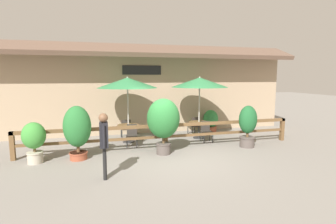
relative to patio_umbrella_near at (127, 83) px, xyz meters
The scene contains 17 objects.
ground_plane 3.70m from the patio_umbrella_near, 63.87° to the right, with size 60.00×60.00×0.00m, color gray.
building_facade 2.05m from the patio_umbrella_near, 53.08° to the left, with size 14.28×1.49×4.23m.
patio_railing 2.57m from the patio_umbrella_near, 49.63° to the right, with size 10.40×0.14×0.95m.
patio_umbrella_near is the anchor object (origin of this frame).
dining_table_near 1.87m from the patio_umbrella_near, 75.96° to the right, with size 0.92×0.92×0.72m.
chair_near_streetside 2.09m from the patio_umbrella_near, 85.35° to the right, with size 0.48×0.48×0.85m.
chair_near_wallside 2.09m from the patio_umbrella_near, 92.61° to the left, with size 0.42×0.42×0.85m.
patio_umbrella_middle 3.08m from the patio_umbrella_near, ahead, with size 2.44×2.44×2.70m.
dining_table_middle 3.61m from the patio_umbrella_near, ahead, with size 0.92×0.92×0.72m.
chair_middle_streetside 3.80m from the patio_umbrella_near, 14.05° to the right, with size 0.44×0.44×0.85m.
chair_middle_wallside 3.73m from the patio_umbrella_near, ahead, with size 0.50×0.50×0.85m.
potted_plant_tall_tropical 2.57m from the patio_umbrella_near, 64.10° to the right, with size 1.15×1.03×1.96m.
potted_plant_corner_fern 4.06m from the patio_umbrella_near, 149.08° to the right, with size 0.71×0.64×1.30m.
potted_plant_entrance_palm 3.01m from the patio_umbrella_near, 134.97° to the right, with size 0.88×0.79×1.78m.
potted_plant_broad_leaf 5.02m from the patio_umbrella_near, 24.53° to the right, with size 0.70×0.63×1.61m.
potted_plant_small_flowering 4.72m from the patio_umbrella_near, 14.31° to the left, with size 0.74×0.67×1.07m.
pedestrian 4.15m from the patio_umbrella_near, 105.91° to the right, with size 0.24×0.62×1.77m.
Camera 1 is at (-2.45, -8.21, 2.71)m, focal length 28.00 mm.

